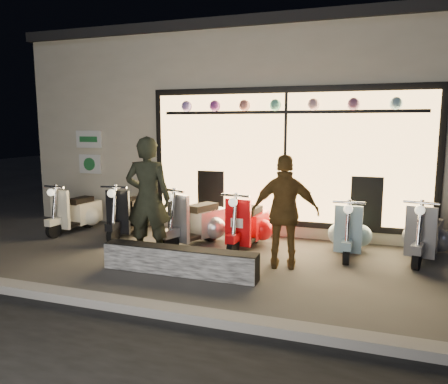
# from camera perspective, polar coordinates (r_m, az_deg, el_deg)

# --- Properties ---
(ground) EXTENTS (40.00, 40.00, 0.00)m
(ground) POSITION_cam_1_polar(r_m,az_deg,el_deg) (7.04, -1.86, -9.18)
(ground) COLOR #383533
(ground) RESTS_ON ground
(kerb) EXTENTS (40.00, 0.25, 0.12)m
(kerb) POSITION_cam_1_polar(r_m,az_deg,el_deg) (5.31, -9.83, -14.76)
(kerb) COLOR slate
(kerb) RESTS_ON ground
(shop_building) EXTENTS (10.20, 6.23, 4.20)m
(shop_building) POSITION_cam_1_polar(r_m,az_deg,el_deg) (11.48, 7.09, 8.40)
(shop_building) COLOR beige
(shop_building) RESTS_ON ground
(graffiti_barrier) EXTENTS (2.36, 0.28, 0.40)m
(graffiti_barrier) POSITION_cam_1_polar(r_m,az_deg,el_deg) (6.49, -5.84, -8.94)
(graffiti_barrier) COLOR black
(graffiti_barrier) RESTS_ON ground
(scooter_silver) EXTENTS (0.82, 1.45, 1.05)m
(scooter_silver) POSITION_cam_1_polar(r_m,az_deg,el_deg) (7.98, -3.09, -3.88)
(scooter_silver) COLOR black
(scooter_silver) RESTS_ON ground
(scooter_red) EXTENTS (0.53, 1.41, 1.00)m
(scooter_red) POSITION_cam_1_polar(r_m,az_deg,el_deg) (7.84, 3.33, -4.26)
(scooter_red) COLOR black
(scooter_red) RESTS_ON ground
(scooter_black) EXTENTS (0.52, 1.43, 1.02)m
(scooter_black) POSITION_cam_1_polar(r_m,az_deg,el_deg) (8.85, -11.98, -2.86)
(scooter_black) COLOR black
(scooter_black) RESTS_ON ground
(scooter_cream) EXTENTS (0.52, 1.36, 0.97)m
(scooter_cream) POSITION_cam_1_polar(r_m,az_deg,el_deg) (9.50, -18.38, -2.47)
(scooter_cream) COLOR black
(scooter_cream) RESTS_ON ground
(scooter_blue) EXTENTS (0.43, 1.33, 0.96)m
(scooter_blue) POSITION_cam_1_polar(r_m,az_deg,el_deg) (7.76, 16.08, -4.87)
(scooter_blue) COLOR black
(scooter_blue) RESTS_ON ground
(scooter_grey) EXTENTS (0.67, 1.40, 1.00)m
(scooter_grey) POSITION_cam_1_polar(r_m,az_deg,el_deg) (7.88, 24.82, -5.03)
(scooter_grey) COLOR black
(scooter_grey) RESTS_ON ground
(man) EXTENTS (0.81, 0.63, 1.99)m
(man) POSITION_cam_1_polar(r_m,az_deg,el_deg) (7.12, -9.88, -0.83)
(man) COLOR black
(man) RESTS_ON ground
(woman) EXTENTS (1.08, 0.60, 1.74)m
(woman) POSITION_cam_1_polar(r_m,az_deg,el_deg) (6.63, 8.00, -2.63)
(woman) COLOR brown
(woman) RESTS_ON ground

